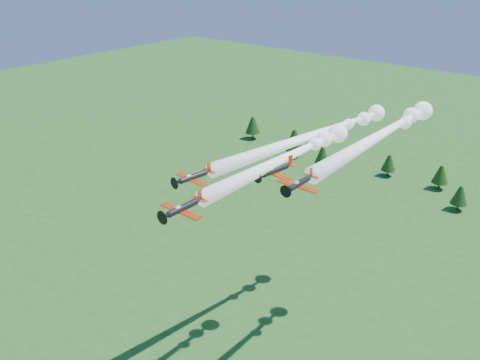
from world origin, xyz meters
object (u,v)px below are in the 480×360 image
Objects in this scene: plane_lead at (292,155)px; plane_right at (386,132)px; plane_left at (319,133)px; plane_slot at (275,170)px.

plane_right is (10.98, 12.78, 3.19)m from plane_lead.
plane_lead reaches higher than plane_left.
plane_left is 16.09m from plane_right.
plane_lead reaches higher than plane_slot.
plane_lead is 0.94× the size of plane_right.
plane_right reaches higher than plane_slot.
plane_lead is at bearing -67.20° from plane_left.
plane_right is (15.14, -3.22, 4.39)m from plane_left.
plane_left is at bearing 105.76° from plane_lead.
plane_right is at bearing 69.51° from plane_slot.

